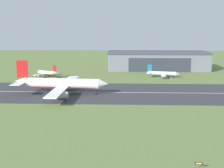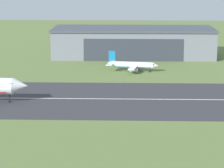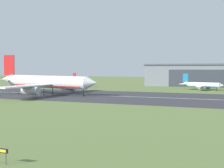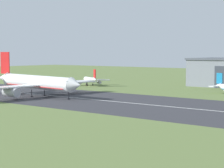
{
  "view_description": "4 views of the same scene",
  "coord_description": "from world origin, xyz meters",
  "views": [
    {
      "loc": [
        -14.82,
        -30.08,
        31.38
      ],
      "look_at": [
        -20.5,
        104.56,
        6.41
      ],
      "focal_mm": 50.0,
      "sensor_mm": 36.0,
      "label": 1
    },
    {
      "loc": [
        7.35,
        -40.32,
        38.2
      ],
      "look_at": [
        2.66,
        102.29,
        7.8
      ],
      "focal_mm": 85.0,
      "sensor_mm": 36.0,
      "label": 2
    },
    {
      "loc": [
        25.33,
        9.33,
        10.3
      ],
      "look_at": [
        -12.74,
        101.88,
        5.34
      ],
      "focal_mm": 50.0,
      "sensor_mm": 36.0,
      "label": 3
    },
    {
      "loc": [
        74.57,
        9.12,
        15.91
      ],
      "look_at": [
        -2.03,
        102.47,
        6.99
      ],
      "focal_mm": 70.0,
      "sensor_mm": 36.0,
      "label": 4
    }
  ],
  "objects": [
    {
      "name": "runway_centreline",
      "position": [
        0.0,
        116.77,
        0.07
      ],
      "size": [
        367.33,
        0.7,
        0.01
      ],
      "primitive_type": "cube",
      "color": "silver",
      "rests_on": "runway_strip"
    },
    {
      "name": "runway_sign",
      "position": [
        1.7,
        35.42,
        1.32
      ],
      "size": [
        1.72,
        0.13,
        1.72
      ],
      "color": "#4C4C51",
      "rests_on": "ground_plane"
    },
    {
      "name": "runway_strip",
      "position": [
        0.0,
        116.77,
        0.03
      ],
      "size": [
        408.15,
        47.63,
        0.06
      ],
      "primitive_type": "cube",
      "color": "#333338",
      "rests_on": "ground_plane"
    },
    {
      "name": "airplane_parked_centre",
      "position": [
        8.79,
        162.87,
        2.45
      ],
      "size": [
        20.58,
        16.76,
        7.82
      ],
      "color": "white",
      "rests_on": "ground_plane"
    },
    {
      "name": "ground_plane",
      "position": [
        0.0,
        58.39,
        0.0
      ],
      "size": [
        648.15,
        648.15,
        0.0
      ],
      "primitive_type": "plane",
      "color": "olive"
    },
    {
      "name": "hangar_building",
      "position": [
        9.18,
        200.75,
        6.54
      ],
      "size": [
        73.04,
        29.14,
        13.04
      ],
      "color": "slate",
      "rests_on": "ground_plane"
    },
    {
      "name": "airplane_landing",
      "position": [
        -44.2,
        111.75,
        4.95
      ],
      "size": [
        44.16,
        54.2,
        15.86
      ],
      "color": "white",
      "rests_on": "ground_plane"
    },
    {
      "name": "airplane_parked_west",
      "position": [
        -64.05,
        161.65,
        2.65
      ],
      "size": [
        17.18,
        18.75,
        7.91
      ],
      "color": "white",
      "rests_on": "ground_plane"
    }
  ]
}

